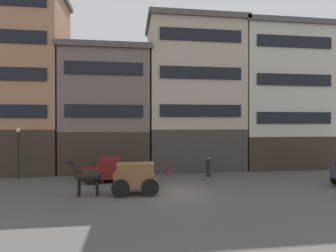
# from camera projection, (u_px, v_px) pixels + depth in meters

# --- Properties ---
(ground_plane) EXTENTS (120.00, 120.00, 0.00)m
(ground_plane) POSITION_uv_depth(u_px,v_px,m) (175.00, 192.00, 17.85)
(ground_plane) COLOR #4C4947
(building_far_left) EXTENTS (8.30, 6.65, 16.80)m
(building_far_left) POSITION_uv_depth(u_px,v_px,m) (20.00, 81.00, 25.63)
(building_far_left) COLOR #33281E
(building_far_left) RESTS_ON ground_plane
(building_center_left) EXTENTS (8.38, 6.65, 11.59)m
(building_center_left) POSITION_uv_depth(u_px,v_px,m) (107.00, 110.00, 26.74)
(building_center_left) COLOR #33281E
(building_center_left) RESTS_ON ground_plane
(building_center_right) EXTENTS (9.44, 6.65, 14.69)m
(building_center_right) POSITION_uv_depth(u_px,v_px,m) (193.00, 95.00, 27.88)
(building_center_right) COLOR #38332D
(building_center_right) RESTS_ON ground_plane
(building_far_right) EXTENTS (9.45, 6.65, 14.54)m
(building_far_right) POSITION_uv_depth(u_px,v_px,m) (277.00, 97.00, 29.10)
(building_far_right) COLOR #33281E
(building_far_right) RESTS_ON ground_plane
(cargo_wagon) EXTENTS (2.91, 1.51, 1.98)m
(cargo_wagon) POSITION_uv_depth(u_px,v_px,m) (134.00, 176.00, 17.37)
(cargo_wagon) COLOR brown
(cargo_wagon) RESTS_ON ground_plane
(draft_horse) EXTENTS (2.34, 0.61, 2.30)m
(draft_horse) POSITION_uv_depth(u_px,v_px,m) (86.00, 175.00, 16.97)
(draft_horse) COLOR black
(draft_horse) RESTS_ON ground_plane
(sedan_light) EXTENTS (3.77, 2.00, 1.83)m
(sedan_light) POSITION_uv_depth(u_px,v_px,m) (108.00, 170.00, 21.13)
(sedan_light) COLOR maroon
(sedan_light) RESTS_ON ground_plane
(pedestrian_officer) EXTENTS (0.51, 0.51, 1.79)m
(pedestrian_officer) POSITION_uv_depth(u_px,v_px,m) (208.00, 165.00, 23.09)
(pedestrian_officer) COLOR black
(pedestrian_officer) RESTS_ON ground_plane
(streetlamp_curbside) EXTENTS (0.32, 0.32, 4.12)m
(streetlamp_curbside) POSITION_uv_depth(u_px,v_px,m) (18.00, 146.00, 21.97)
(streetlamp_curbside) COLOR black
(streetlamp_curbside) RESTS_ON ground_plane
(fire_hydrant_curbside) EXTENTS (0.24, 0.24, 0.83)m
(fire_hydrant_curbside) POSITION_uv_depth(u_px,v_px,m) (168.00, 171.00, 23.39)
(fire_hydrant_curbside) COLOR maroon
(fire_hydrant_curbside) RESTS_ON ground_plane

